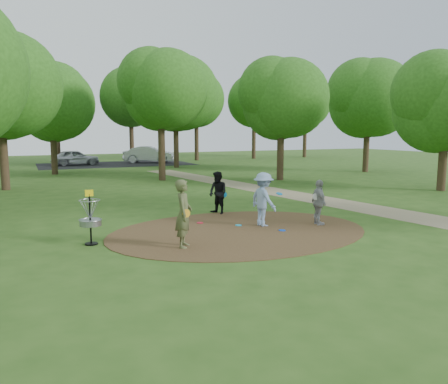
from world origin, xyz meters
name	(u,v)px	position (x,y,z in m)	size (l,w,h in m)	color
ground	(240,231)	(0.00, 0.00, 0.00)	(100.00, 100.00, 0.00)	#2D5119
dirt_clearing	(240,231)	(0.00, 0.00, 0.01)	(8.40, 8.40, 0.02)	#47301C
footpath	(357,206)	(6.50, 2.00, 0.01)	(2.00, 40.00, 0.01)	#8C7A5B
parking_lot	(116,164)	(2.00, 30.00, 0.00)	(14.00, 8.00, 0.01)	black
player_observer_with_disc	(184,214)	(-2.25, -1.07, 0.93)	(0.70, 0.81, 1.86)	#505632
player_throwing_with_disc	(263,199)	(1.05, 0.37, 0.90)	(1.18, 1.24, 1.79)	#8CA5D0
player_walking_with_disc	(218,193)	(0.57, 2.97, 0.81)	(0.83, 0.94, 1.62)	black
player_waiting_with_disc	(319,203)	(2.81, -0.29, 0.77)	(0.55, 0.95, 1.54)	#99999C
disc_ground_cyan	(238,225)	(0.30, 0.70, 0.03)	(0.22, 0.22, 0.02)	#1BACD9
disc_ground_blue	(282,230)	(1.21, -0.55, 0.03)	(0.22, 0.22, 0.02)	blue
disc_ground_red	(200,223)	(-0.72, 1.61, 0.03)	(0.22, 0.22, 0.02)	red
car_left	(75,157)	(-1.67, 30.29, 0.72)	(1.70, 4.22, 1.44)	#B5B6BD
car_right	(149,155)	(5.34, 30.34, 0.82)	(1.74, 4.99, 1.65)	#B6B8BE
disc_golf_basket	(90,214)	(-4.50, 0.30, 0.87)	(0.63, 0.63, 1.54)	black
tree_ring	(214,88)	(2.64, 8.09, 5.24)	(37.01, 46.02, 9.33)	#332316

